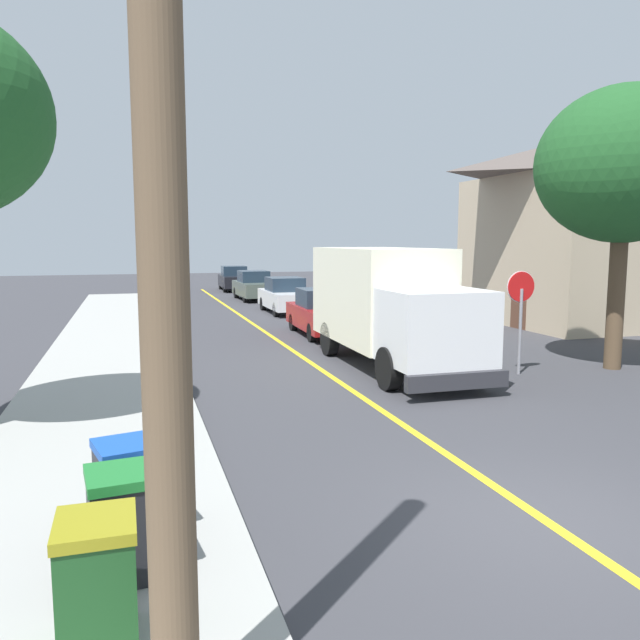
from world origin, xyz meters
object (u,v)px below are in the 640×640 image
trash_bin_front (98,581)px  parked_car_mid (286,296)px  trash_bin_middle (122,523)px  parked_car_furthest (234,279)px  stop_sign (521,302)px  trash_bin_back (127,489)px  house_across_street (610,223)px  parked_car_near (323,313)px  street_tree_far_side (624,166)px  box_truck (389,302)px  utility_pole (161,181)px  parked_car_far (254,286)px

trash_bin_front → parked_car_mid: bearing=72.7°
trash_bin_middle → parked_car_furthest: bearing=79.2°
stop_sign → trash_bin_middle: bearing=-142.0°
trash_bin_back → parked_car_furthest: bearing=79.0°
trash_bin_front → house_across_street: house_across_street is taller
parked_car_near → street_tree_far_side: (5.65, -7.99, 4.53)m
box_truck → trash_bin_back: 10.98m
parked_car_furthest → stop_sign: 29.03m
parked_car_near → trash_bin_middle: bearing=-113.9°
parked_car_furthest → stop_sign: bearing=-84.7°
parked_car_furthest → utility_pole: (-6.60, -38.52, 2.98)m
trash_bin_middle → house_across_street: bearing=38.9°
trash_bin_back → utility_pole: bearing=-83.9°
parked_car_near → parked_car_furthest: same height
box_truck → parked_car_near: 6.02m
parked_car_mid → stop_sign: size_ratio=1.66×
trash_bin_middle → trash_bin_back: 0.88m
box_truck → trash_bin_back: (-6.78, -8.57, -1.08)m
parked_car_near → house_across_street: 13.12m
parked_car_near → house_across_street: house_across_street is taller
trash_bin_front → trash_bin_back: 1.93m
parked_car_far → trash_bin_back: (-6.93, -28.52, -0.11)m
house_across_street → trash_bin_back: bearing=-142.7°
trash_bin_front → stop_sign: stop_sign is taller
parked_car_far → utility_pole: size_ratio=0.61×
parked_car_far → stop_sign: stop_sign is taller
parked_car_furthest → stop_sign: size_ratio=1.69×
box_truck → parked_car_near: box_truck is taller
parked_car_mid → stop_sign: (2.46, -15.05, 1.06)m
parked_car_far → house_across_street: 18.85m
box_truck → trash_bin_middle: 11.71m
parked_car_near → trash_bin_back: parked_car_near is taller
parked_car_near → utility_pole: bearing=-110.2°
house_across_street → trash_bin_front: bearing=-139.6°
parked_car_mid → trash_bin_back: bearing=-108.2°
parked_car_near → parked_car_far: (0.17, 14.01, 0.00)m
box_truck → parked_car_far: box_truck is taller
parked_car_mid → trash_bin_middle: parked_car_mid is taller
trash_bin_front → stop_sign: bearing=41.1°
parked_car_furthest → trash_bin_back: bearing=-101.0°
house_across_street → parked_car_far: bearing=132.4°
parked_car_furthest → trash_bin_front: (-7.14, -37.46, -0.11)m
parked_car_mid → house_across_street: size_ratio=0.40×
parked_car_furthest → street_tree_far_side: 29.88m
parked_car_far → trash_bin_middle: size_ratio=4.18×
parked_car_near → parked_car_furthest: (0.16, 21.03, 0.00)m
parked_car_mid → street_tree_far_side: size_ratio=0.60×
parked_car_furthest → utility_pole: bearing=-99.7°
box_truck → trash_bin_back: size_ratio=6.79×
house_across_street → parked_car_near: bearing=-178.5°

